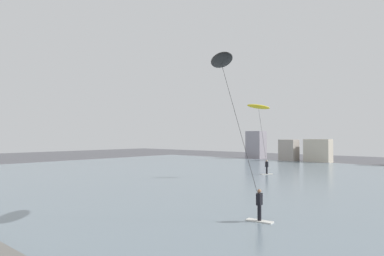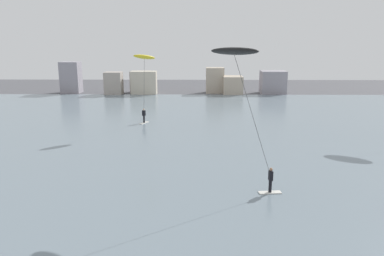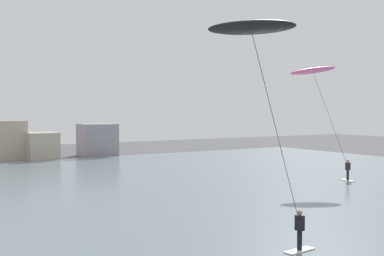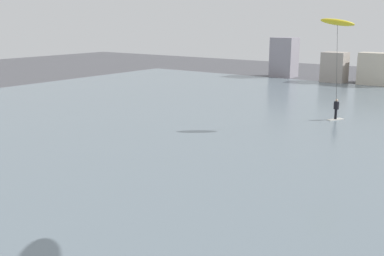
% 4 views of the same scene
% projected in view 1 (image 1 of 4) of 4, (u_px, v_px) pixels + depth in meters
% --- Properties ---
extents(water_bay, '(84.00, 52.00, 0.10)m').
position_uv_depth(water_bay, '(289.00, 182.00, 32.80)').
color(water_bay, slate).
rests_on(water_bay, ground).
extents(far_shore_buildings, '(38.96, 4.92, 5.41)m').
position_uv_depth(far_shore_buildings, '(353.00, 151.00, 55.36)').
color(far_shore_buildings, gray).
rests_on(far_shore_buildings, ground).
extents(kitesurfer_black, '(4.74, 2.90, 8.99)m').
position_uv_depth(kitesurfer_black, '(224.00, 73.00, 19.20)').
color(kitesurfer_black, silver).
rests_on(kitesurfer_black, water_bay).
extents(kitesurfer_yellow, '(2.43, 4.58, 7.94)m').
position_uv_depth(kitesurfer_yellow, '(260.00, 117.00, 36.97)').
color(kitesurfer_yellow, silver).
rests_on(kitesurfer_yellow, water_bay).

